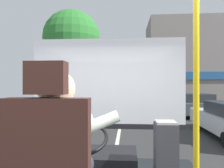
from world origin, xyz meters
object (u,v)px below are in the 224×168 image
(handrail_pole, at_px, (196,91))
(parked_car_charcoal, at_px, (193,104))
(bus_driver, at_px, (60,150))
(fare_box, at_px, (166,163))
(steering_console, at_px, (90,167))

(handrail_pole, distance_m, parked_car_charcoal, 11.55)
(bus_driver, distance_m, fare_box, 1.18)
(bus_driver, bearing_deg, fare_box, 43.13)
(fare_box, xyz_separation_m, parked_car_charcoal, (3.45, 10.48, -0.38))
(bus_driver, distance_m, handrail_pole, 1.05)
(parked_car_charcoal, bearing_deg, fare_box, -108.23)
(steering_console, height_order, fare_box, fare_box)
(fare_box, bearing_deg, handrail_pole, -76.27)
(bus_driver, bearing_deg, handrail_pole, 14.45)
(steering_console, relative_size, fare_box, 1.33)
(steering_console, xyz_separation_m, fare_box, (0.82, -0.33, 0.19))
(handrail_pole, height_order, parked_car_charcoal, handrail_pole)
(bus_driver, height_order, handrail_pole, handrail_pole)
(fare_box, relative_size, parked_car_charcoal, 0.21)
(bus_driver, xyz_separation_m, handrail_pole, (0.95, 0.25, 0.38))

